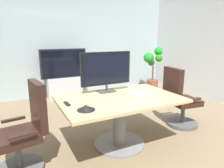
% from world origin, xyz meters
% --- Properties ---
extents(ground_plane, '(7.49, 7.49, 0.00)m').
position_xyz_m(ground_plane, '(0.00, 0.00, 0.00)').
color(ground_plane, '#7A664C').
extents(wall_back_glass_partition, '(6.27, 0.10, 2.95)m').
position_xyz_m(wall_back_glass_partition, '(0.00, 3.24, 1.48)').
color(wall_back_glass_partition, '#9EB2B7').
rests_on(wall_back_glass_partition, ground).
extents(conference_table, '(1.73, 1.11, 0.75)m').
position_xyz_m(conference_table, '(-0.11, 0.06, 0.54)').
color(conference_table, tan).
rests_on(conference_table, ground).
extents(office_chair_left, '(0.62, 0.60, 1.09)m').
position_xyz_m(office_chair_left, '(-1.40, 0.07, 0.46)').
color(office_chair_left, '#4C4C51').
rests_on(office_chair_left, ground).
extents(office_chair_right, '(0.62, 0.60, 1.09)m').
position_xyz_m(office_chair_right, '(1.18, 0.16, 0.46)').
color(office_chair_right, '#4C4C51').
rests_on(office_chair_right, ground).
extents(tv_monitor, '(0.84, 0.18, 0.64)m').
position_xyz_m(tv_monitor, '(-0.14, 0.45, 1.11)').
color(tv_monitor, '#333338').
rests_on(tv_monitor, conference_table).
extents(wall_display_unit, '(1.20, 0.36, 1.31)m').
position_xyz_m(wall_display_unit, '(-0.24, 2.89, 0.44)').
color(wall_display_unit, '#B7BABC').
rests_on(wall_display_unit, ground).
extents(potted_plant, '(0.59, 0.53, 1.32)m').
position_xyz_m(potted_plant, '(2.42, 2.53, 0.72)').
color(potted_plant, brown).
rests_on(potted_plant, ground).
extents(conference_phone, '(0.22, 0.22, 0.07)m').
position_xyz_m(conference_phone, '(-0.72, -0.20, 0.78)').
color(conference_phone, black).
rests_on(conference_phone, conference_table).
extents(remote_control, '(0.06, 0.17, 0.02)m').
position_xyz_m(remote_control, '(-0.87, 0.11, 0.76)').
color(remote_control, black).
rests_on(remote_control, conference_table).
extents(whiteboard_marker, '(0.13, 0.03, 0.02)m').
position_xyz_m(whiteboard_marker, '(0.49, 0.02, 0.76)').
color(whiteboard_marker, silver).
rests_on(whiteboard_marker, conference_table).
extents(paper_notepad, '(0.24, 0.32, 0.01)m').
position_xyz_m(paper_notepad, '(0.25, 0.14, 0.75)').
color(paper_notepad, white).
rests_on(paper_notepad, conference_table).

